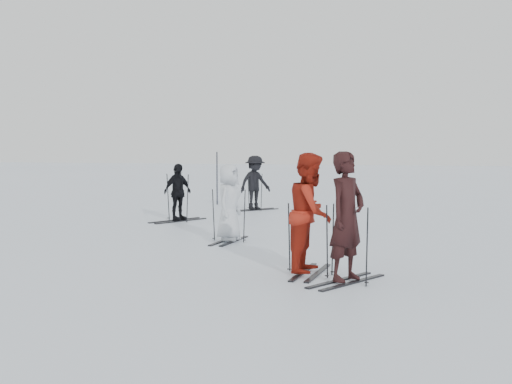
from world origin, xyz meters
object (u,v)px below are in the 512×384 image
skier_uphill_far (255,183)px  piste_marker (217,178)px  skier_grey (229,204)px  skier_uphill_left (178,193)px  skier_red (311,214)px  skier_near_dark (347,218)px

skier_uphill_far → piste_marker: (-1.84, 1.54, 0.07)m
skier_grey → piste_marker: 8.83m
skier_grey → piste_marker: (-3.23, 8.21, 0.11)m
skier_grey → piste_marker: bearing=24.1°
skier_grey → piste_marker: piste_marker is taller
skier_grey → skier_uphill_left: skier_grey is taller
skier_red → skier_uphill_far: size_ratio=1.11×
skier_near_dark → skier_grey: skier_near_dark is taller
skier_red → skier_uphill_left: (-4.90, 6.08, -0.18)m
skier_grey → skier_uphill_far: skier_uphill_far is taller
skier_uphill_left → piste_marker: piste_marker is taller
skier_uphill_left → skier_uphill_far: size_ratio=0.90×
skier_red → skier_grey: skier_red is taller
skier_red → piste_marker: 12.45m
skier_near_dark → skier_red: size_ratio=1.01×
skier_grey → skier_red: bearing=-138.3°
skier_red → skier_uphill_far: bearing=23.5°
skier_near_dark → piste_marker: size_ratio=1.04×
skier_red → skier_uphill_left: bearing=40.9°
skier_near_dark → skier_grey: (-3.00, 3.42, -0.15)m
skier_uphill_far → piste_marker: bearing=89.7°
skier_uphill_left → skier_uphill_far: skier_uphill_far is taller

